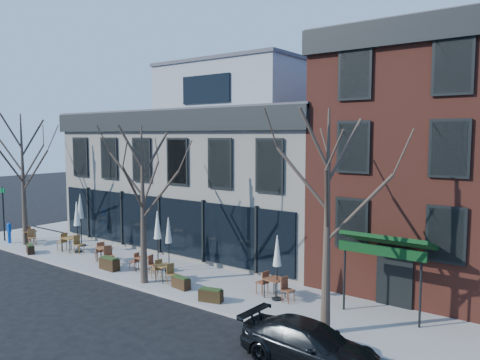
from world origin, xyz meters
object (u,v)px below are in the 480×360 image
Objects in this scene: cafe_set_0 at (29,235)px; umbrella_0 at (80,209)px; call_box at (9,232)px; parked_sedan at (310,345)px.

cafe_set_0 is 3.86m from umbrella_0.
call_box is at bearing -148.73° from cafe_set_0.
call_box is 1.32m from cafe_set_0.
umbrella_0 reaches higher than call_box.
parked_sedan is at bearing -14.26° from umbrella_0.
parked_sedan is 18.61m from umbrella_0.
call_box is at bearing 85.49° from parked_sedan.
call_box is 0.41× the size of umbrella_0.
parked_sedan is at bearing -6.00° from call_box.
umbrella_0 is (3.08, 1.56, 1.73)m from cafe_set_0.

